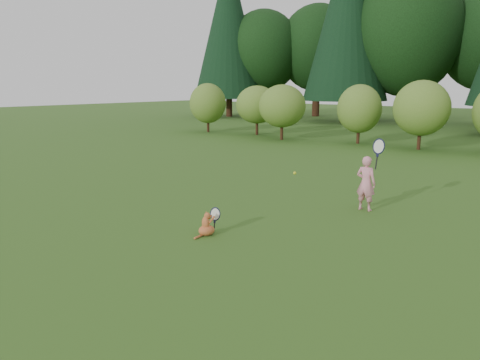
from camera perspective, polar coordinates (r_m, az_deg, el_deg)
The scene contains 5 objects.
ground at distance 9.16m, azimuth -4.12°, elevation -4.93°, with size 100.00×100.00×0.00m, color #335417.
shrub_row at distance 20.37m, azimuth 21.66°, elevation 7.41°, with size 28.00×3.00×2.80m, color #537B26, non-canonical shape.
child at distance 10.07m, azimuth 15.15°, elevation -0.25°, with size 0.64×0.37×1.72m.
cat at distance 8.23m, azimuth -4.06°, elevation -5.25°, with size 0.37×0.57×0.58m.
tennis_ball at distance 9.83m, azimuth 6.68°, elevation 0.85°, with size 0.06×0.06×0.06m.
Camera 1 is at (5.97, -6.43, 2.60)m, focal length 35.00 mm.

